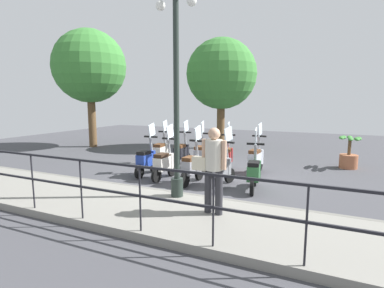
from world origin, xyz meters
TOP-DOWN VIEW (x-y plane):
  - ground_plane at (0.00, 0.00)m, footprint 28.00×28.00m
  - promenade_walkway at (-3.15, 0.00)m, footprint 2.20×20.00m
  - fence_railing at (-4.20, 0.00)m, footprint 0.04×16.03m
  - lamp_post_near at (-2.40, -0.33)m, footprint 0.26×0.90m
  - pedestrian_with_bag at (-3.01, -1.38)m, footprint 0.36×0.66m
  - tree_large at (2.99, 7.01)m, footprint 3.36×3.36m
  - tree_distant at (5.18, 1.32)m, footprint 3.19×3.19m
  - potted_palm at (2.93, -3.91)m, footprint 1.06×0.66m
  - scooter_near_0 at (-0.83, -1.65)m, footprint 1.23×0.46m
  - scooter_near_1 at (-0.79, -0.76)m, footprint 1.20×0.54m
  - scooter_near_2 at (-0.90, -0.01)m, footprint 1.23×0.44m
  - scooter_near_3 at (-0.82, 0.90)m, footprint 1.23×0.44m
  - scooter_near_4 at (-0.65, 1.59)m, footprint 1.23×0.44m
  - scooter_far_0 at (0.89, -1.31)m, footprint 1.23×0.44m
  - scooter_far_1 at (0.81, -0.42)m, footprint 1.22×0.48m
  - scooter_far_2 at (0.87, 0.51)m, footprint 1.22×0.48m
  - scooter_far_3 at (0.94, 1.22)m, footprint 1.23×0.44m
  - scooter_far_4 at (0.79, 1.94)m, footprint 1.23×0.44m

SIDE VIEW (x-z plane):
  - ground_plane at x=0.00m, z-range 0.00..0.00m
  - promenade_walkway at x=-3.15m, z-range 0.00..0.15m
  - potted_palm at x=2.93m, z-range -0.08..0.97m
  - scooter_near_0 at x=-0.83m, z-range -0.29..1.25m
  - scooter_near_1 at x=-0.79m, z-range -0.29..1.25m
  - scooter_near_2 at x=-0.90m, z-range -0.29..1.25m
  - scooter_near_3 at x=-0.82m, z-range -0.29..1.25m
  - scooter_near_4 at x=-0.65m, z-range -0.29..1.25m
  - scooter_far_0 at x=0.89m, z-range -0.29..1.25m
  - scooter_far_1 at x=0.81m, z-range -0.29..1.25m
  - scooter_far_2 at x=0.87m, z-range -0.29..1.25m
  - scooter_far_3 at x=0.94m, z-range -0.29..1.25m
  - scooter_far_4 at x=0.79m, z-range -0.29..1.25m
  - fence_railing at x=-4.20m, z-range 0.36..1.43m
  - pedestrian_with_bag at x=-3.01m, z-range 0.28..1.87m
  - lamp_post_near at x=-2.40m, z-range -0.10..4.39m
  - tree_distant at x=5.18m, z-range 0.88..5.88m
  - tree_large at x=2.99m, z-range 1.03..6.49m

